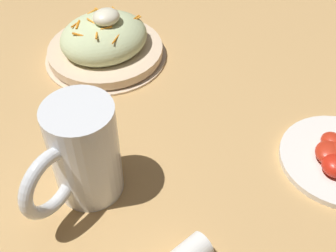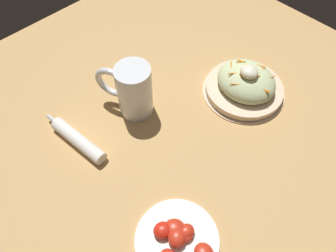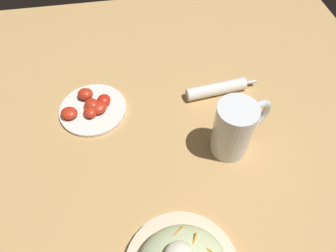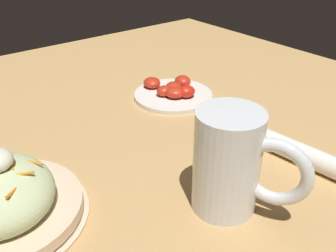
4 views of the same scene
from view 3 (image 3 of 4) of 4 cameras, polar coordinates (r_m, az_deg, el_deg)
The scene contains 4 objects.
ground_plane at distance 0.76m, azimuth -1.70°, elevation -5.84°, with size 1.43×1.43×0.00m, color tan.
beer_mug at distance 0.74m, azimuth 12.22°, elevation -0.81°, with size 0.16×0.10×0.15m.
napkin_roll at distance 0.89m, azimuth 9.15°, elevation 6.86°, with size 0.21×0.05×0.04m.
tomato_plate at distance 0.86m, azimuth -14.10°, elevation 3.37°, with size 0.18×0.18×0.04m.
Camera 3 is at (0.04, 0.38, 0.66)m, focal length 32.54 mm.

